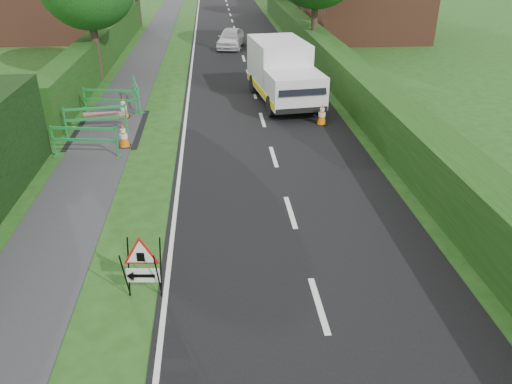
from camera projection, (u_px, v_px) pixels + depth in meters
ground at (180, 355)px, 8.15m from camera, size 120.00×120.00×0.00m
road_surface at (233, 23)px, 39.36m from camera, size 6.00×90.00×0.02m
footpath at (162, 24)px, 38.92m from camera, size 2.00×90.00×0.02m
hedge_west_far at (107, 61)px, 27.25m from camera, size 1.00×24.00×1.80m
hedge_east at (339, 86)px, 22.84m from camera, size 1.20×50.00×1.50m
triangle_sign at (140, 263)px, 9.11m from camera, size 0.83×0.83×1.12m
works_van at (283, 71)px, 20.10m from camera, size 2.63×5.36×2.35m
traffic_cone_0 at (322, 114)px, 17.93m from camera, size 0.38×0.38×0.79m
traffic_cone_1 at (312, 93)px, 20.31m from camera, size 0.38×0.38×0.79m
traffic_cone_2 at (301, 83)px, 21.72m from camera, size 0.38×0.38×0.79m
traffic_cone_3 at (124, 136)px, 16.00m from camera, size 0.38×0.38×0.79m
traffic_cone_4 at (123, 108)px, 18.62m from camera, size 0.38×0.38×0.79m
ped_barrier_0 at (84, 137)px, 15.21m from camera, size 2.09×0.65×1.00m
ped_barrier_1 at (96, 116)px, 16.98m from camera, size 2.09×0.63×1.00m
ped_barrier_2 at (110, 98)px, 18.90m from camera, size 2.09×0.78×1.00m
ped_barrier_3 at (136, 91)px, 19.80m from camera, size 0.79×2.09×1.00m
redwhite_plank at (107, 128)px, 17.84m from camera, size 1.50×0.09×0.25m
hatchback_car at (231, 38)px, 30.32m from camera, size 2.03×3.63×1.17m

